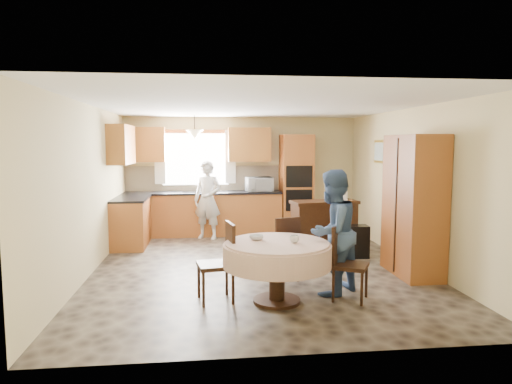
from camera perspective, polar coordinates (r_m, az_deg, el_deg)
The scene contains 36 objects.
floor at distance 7.23m, azimuth 0.21°, elevation -9.40°, with size 5.00×6.00×0.01m, color brown.
ceiling at distance 6.99m, azimuth 0.22°, elevation 10.76°, with size 5.00×6.00×0.01m, color white.
wall_back at distance 9.97m, azimuth -1.79°, elevation 2.15°, with size 5.00×0.02×2.50m, color #CDBC83.
wall_front at distance 4.06m, azimuth 5.16°, elevation -3.52°, with size 5.00×0.02×2.50m, color #CDBC83.
wall_left at distance 7.15m, azimuth -20.09°, elevation 0.26°, with size 0.02×6.00×2.50m, color #CDBC83.
wall_right at distance 7.70m, azimuth 19.03°, elevation 0.68°, with size 0.02×6.00×2.50m, color #CDBC83.
window at distance 9.91m, azimuth -7.58°, elevation 4.10°, with size 1.40×0.03×1.10m, color white.
curtain_left at distance 9.90m, azimuth -11.95°, elevation 4.31°, with size 0.22×0.02×1.15m, color white.
curtain_right at distance 9.87m, azimuth -3.22°, elevation 4.43°, with size 0.22×0.02×1.15m, color white.
base_cab_back at distance 9.73m, azimuth -6.63°, elevation -2.78°, with size 3.30×0.60×0.88m, color #C87335.
counter_back at distance 9.67m, azimuth -6.66°, elevation -0.09°, with size 3.30×0.64×0.04m, color black.
base_cab_left at distance 8.95m, azimuth -15.34°, elevation -3.73°, with size 0.60×1.20×0.88m, color #C87335.
counter_left at distance 8.89m, azimuth -15.42°, elevation -0.80°, with size 0.64×1.20×0.04m, color black.
backsplash at distance 9.94m, azimuth -6.68°, elevation 1.69°, with size 3.30×0.02×0.55m, color beige.
wall_cab_left at distance 9.83m, azimuth -13.78°, elevation 5.77°, with size 0.85×0.33×0.72m, color #C36D30.
wall_cab_right at distance 9.80m, azimuth -0.85°, elevation 5.94°, with size 0.90×0.33×0.72m, color #C36D30.
wall_cab_side at distance 8.85m, azimuth -16.47°, elevation 5.69°, with size 0.33×1.20×0.72m, color #C36D30.
oven_tower at distance 9.84m, azimuth 5.05°, elevation 0.97°, with size 0.66×0.62×2.12m, color #C87335.
oven_upper at distance 9.52m, azimuth 5.43°, elevation 1.94°, with size 0.56×0.01×0.45m, color black.
oven_lower at distance 9.57m, azimuth 5.40°, elevation -1.05°, with size 0.56×0.01×0.45m, color black.
pendant at distance 9.42m, azimuth -7.68°, elevation 7.17°, with size 0.36×0.36×0.18m, color beige.
sideboard at distance 8.40m, azimuth 8.49°, elevation -4.32°, with size 1.19×0.49×0.85m, color #341D0E.
space_heater at distance 7.97m, azimuth 12.39°, elevation -6.05°, with size 0.40×0.28×0.55m, color black.
cupboard at distance 7.04m, azimuth 19.11°, elevation -1.62°, with size 0.54×1.08×2.05m, color #C87335.
dining_table at distance 5.56m, azimuth 2.64°, elevation -7.95°, with size 1.31×1.31×0.74m.
chair_left at distance 5.65m, azimuth -4.31°, elevation -8.22°, with size 0.48×0.48×0.96m.
chair_back at distance 6.42m, azimuth 3.54°, elevation -6.71°, with size 0.50×0.50×0.92m.
chair_right at distance 5.79m, azimuth 10.99°, elevation -8.18°, with size 0.54×0.54×0.93m.
framed_picture at distance 8.87m, azimuth 15.26°, elevation 4.90°, with size 0.06×0.51×0.43m.
microwave at distance 9.68m, azimuth 0.39°, elevation 0.97°, with size 0.55×0.37×0.30m, color silver.
person_sink at distance 9.29m, azimuth -6.07°, elevation -0.99°, with size 0.58×0.38×1.59m, color silver.
person_dining at distance 5.92m, azimuth 9.49°, elevation -4.97°, with size 0.78×0.61×1.60m, color #39537E.
bowl_sideboard at distance 8.24m, azimuth 6.10°, elevation -1.31°, with size 0.22×0.22×0.05m, color #B2B2B2.
bottle_sideboard at distance 8.42m, azimuth 11.00°, elevation -0.31°, with size 0.13×0.13×0.32m, color silver.
cup_table at distance 5.50m, azimuth 4.81°, elevation -5.87°, with size 0.12×0.12×0.09m, color #B2B2B2.
bowl_table at distance 5.65m, azimuth 0.06°, elevation -5.71°, with size 0.18×0.18×0.06m, color #B2B2B2.
Camera 1 is at (-0.81, -6.92, 1.92)m, focal length 32.00 mm.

